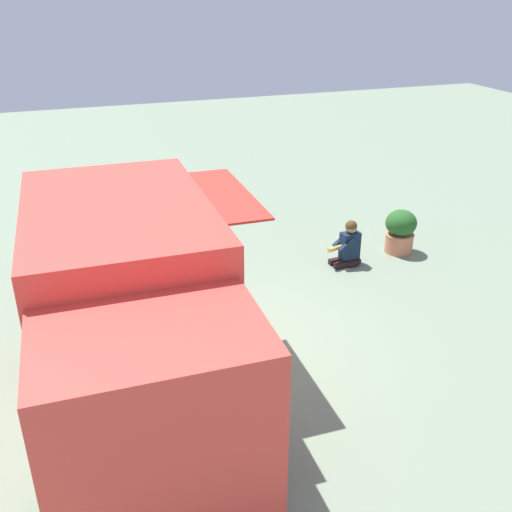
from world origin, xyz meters
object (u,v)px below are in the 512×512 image
object	(u,v)px
food_truck	(132,320)
person_customer	(348,247)
planter_flowering_far	(400,230)
planter_flowering_side	(205,251)

from	to	relation	value
food_truck	person_customer	distance (m)	5.42
food_truck	planter_flowering_far	distance (m)	6.60
food_truck	planter_flowering_side	world-z (taller)	food_truck
food_truck	planter_flowering_side	bearing A→B (deg)	-117.86
person_customer	planter_flowering_side	xyz separation A→B (m)	(2.72, -0.67, 0.03)
planter_flowering_far	person_customer	bearing A→B (deg)	8.11
food_truck	planter_flowering_side	distance (m)	4.02
planter_flowering_far	planter_flowering_side	size ratio (longest dim) A/B	1.15
food_truck	planter_flowering_side	size ratio (longest dim) A/B	6.40
person_customer	planter_flowering_side	world-z (taller)	person_customer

